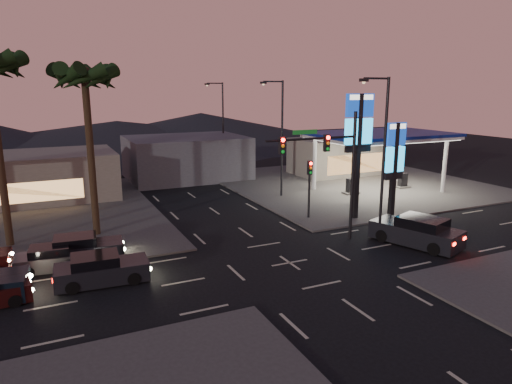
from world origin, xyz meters
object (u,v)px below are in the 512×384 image
traffic_signal_mast (330,159)px  car_lane_b_front (55,258)px  gas_station (380,137)px  car_lane_b_mid (80,249)px  pylon_sign_short (395,156)px  suv_station (417,232)px  car_lane_a_front (101,270)px  pylon_sign_tall (359,131)px

traffic_signal_mast → car_lane_b_front: bearing=170.9°
gas_station → car_lane_b_mid: 27.55m
gas_station → pylon_sign_short: (-5.00, -7.50, -0.42)m
suv_station → gas_station: bearing=59.3°
car_lane_b_front → car_lane_b_mid: car_lane_b_mid is taller
traffic_signal_mast → car_lane_b_front: 16.28m
car_lane_a_front → pylon_sign_tall: bearing=12.0°
suv_station → pylon_sign_short: bearing=64.1°
gas_station → car_lane_b_front: 29.01m
pylon_sign_short → traffic_signal_mast: 7.69m
pylon_sign_tall → pylon_sign_short: (2.50, -1.00, -1.74)m
pylon_sign_short → gas_station: bearing=56.3°
pylon_sign_short → car_lane_b_front: (-22.66, -0.04, -4.05)m
pylon_sign_short → car_lane_a_front: size_ratio=1.52×
traffic_signal_mast → gas_station: bearing=39.3°
pylon_sign_tall → car_lane_b_mid: 19.67m
traffic_signal_mast → pylon_sign_short: bearing=19.1°
pylon_sign_short → suv_station: pylon_sign_short is taller
car_lane_a_front → car_lane_b_mid: same height
pylon_sign_tall → car_lane_a_front: 19.43m
pylon_sign_short → car_lane_a_front: pylon_sign_short is taller
suv_station → traffic_signal_mast: bearing=150.7°
pylon_sign_tall → car_lane_b_front: bearing=-177.1°
gas_station → pylon_sign_tall: size_ratio=1.36×
traffic_signal_mast → car_lane_b_front: traffic_signal_mast is taller
pylon_sign_short → traffic_signal_mast: (-7.24, -2.51, 0.57)m
gas_station → car_lane_a_front: (-25.66, -10.37, -4.40)m
pylon_sign_tall → suv_station: bearing=-90.1°
car_lane_b_front → car_lane_b_mid: size_ratio=0.89×
pylon_sign_tall → suv_station: (-0.01, -6.16, -5.57)m
pylon_sign_tall → car_lane_b_mid: (-18.82, -0.35, -5.71)m
gas_station → traffic_signal_mast: (-12.24, -10.01, 0.15)m
pylon_sign_tall → car_lane_b_front: 21.00m
car_lane_a_front → car_lane_b_front: bearing=125.2°
gas_station → pylon_sign_short: bearing=-123.7°
gas_station → pylon_sign_short: 9.02m
gas_station → car_lane_b_mid: bearing=-165.4°
pylon_sign_tall → traffic_signal_mast: 6.02m
car_lane_a_front → car_lane_b_front: car_lane_a_front is taller
pylon_sign_tall → gas_station: bearing=40.9°
car_lane_b_mid → pylon_sign_tall: bearing=1.1°
pylon_sign_tall → pylon_sign_short: 3.20m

